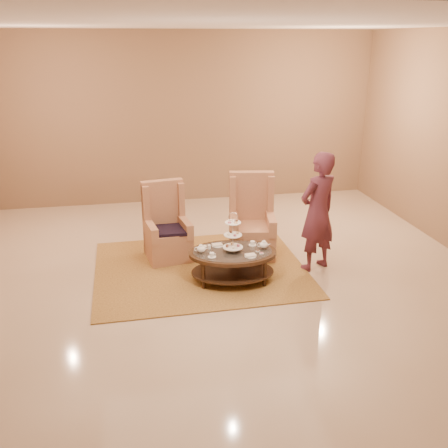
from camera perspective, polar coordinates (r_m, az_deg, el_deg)
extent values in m
plane|color=beige|center=(7.33, -0.49, -6.51)|extent=(8.00, 8.00, 0.00)
cube|color=white|center=(7.33, -0.49, -6.51)|extent=(8.00, 8.00, 0.02)
cube|color=#8C6A4C|center=(10.61, -4.43, 11.88)|extent=(8.00, 0.04, 3.50)
cube|color=#AF893E|center=(7.69, -2.75, -5.10)|extent=(3.19, 2.68, 0.02)
cylinder|color=black|center=(7.01, -2.37, -5.94)|extent=(0.06, 0.06, 0.41)
cylinder|color=black|center=(7.10, 4.69, -5.66)|extent=(0.06, 0.06, 0.41)
cylinder|color=black|center=(7.42, -2.53, -4.38)|extent=(0.06, 0.06, 0.41)
cylinder|color=black|center=(7.50, 4.13, -4.14)|extent=(0.06, 0.06, 0.41)
cylinder|color=silver|center=(7.04, 1.02, -1.17)|extent=(0.01, 0.01, 0.52)
torus|color=silver|center=(6.95, 1.03, 0.81)|extent=(0.13, 0.02, 0.13)
cylinder|color=white|center=(7.11, 1.01, -2.64)|extent=(0.32, 0.32, 0.01)
cylinder|color=white|center=(7.04, 1.02, -1.25)|extent=(0.28, 0.28, 0.01)
cylinder|color=white|center=(6.97, 1.03, 0.17)|extent=(0.25, 0.25, 0.01)
cylinder|color=#B45C6C|center=(7.11, 1.65, -2.46)|extent=(0.05, 0.05, 0.03)
cylinder|color=tan|center=(7.18, 0.95, -2.24)|extent=(0.05, 0.05, 0.03)
cylinder|color=brown|center=(7.10, 0.37, -2.50)|extent=(0.05, 0.05, 0.03)
cylinder|color=white|center=(7.03, 1.08, -2.73)|extent=(0.05, 0.05, 0.03)
ellipsoid|color=tan|center=(7.06, 1.55, -1.02)|extent=(0.05, 0.05, 0.03)
ellipsoid|color=brown|center=(7.09, 0.80, -0.90)|extent=(0.05, 0.05, 0.03)
ellipsoid|color=white|center=(7.01, 0.49, -1.18)|extent=(0.05, 0.05, 0.03)
ellipsoid|color=#B45C6C|center=(6.97, 1.25, -1.29)|extent=(0.05, 0.05, 0.03)
cube|color=brown|center=(7.01, 1.42, 0.39)|extent=(0.05, 0.04, 0.02)
cube|color=white|center=(7.01, 0.70, 0.42)|extent=(0.05, 0.04, 0.02)
cube|color=#B45C6C|center=(6.93, 0.63, 0.17)|extent=(0.05, 0.04, 0.02)
cube|color=tan|center=(6.92, 1.36, 0.14)|extent=(0.05, 0.04, 0.02)
ellipsoid|color=white|center=(7.07, -2.65, -2.87)|extent=(0.14, 0.14, 0.10)
cylinder|color=white|center=(7.05, -2.66, -2.48)|extent=(0.06, 0.06, 0.01)
sphere|color=white|center=(7.04, -2.66, -2.38)|extent=(0.02, 0.02, 0.02)
cone|color=white|center=(7.07, -2.02, -2.81)|extent=(0.08, 0.03, 0.05)
torus|color=white|center=(7.06, -3.15, -2.88)|extent=(0.07, 0.02, 0.07)
ellipsoid|color=white|center=(7.22, 4.57, -2.39)|extent=(0.14, 0.14, 0.10)
cylinder|color=white|center=(7.20, 4.58, -2.01)|extent=(0.06, 0.06, 0.01)
sphere|color=white|center=(7.19, 4.58, -1.92)|extent=(0.02, 0.02, 0.02)
cone|color=white|center=(7.23, 5.17, -2.33)|extent=(0.08, 0.03, 0.05)
torus|color=white|center=(7.21, 4.08, -2.41)|extent=(0.07, 0.02, 0.07)
cylinder|color=white|center=(6.94, -1.39, -3.77)|extent=(0.12, 0.12, 0.01)
cylinder|color=white|center=(6.93, -1.39, -3.53)|extent=(0.07, 0.07, 0.06)
torus|color=white|center=(6.93, -1.07, -3.52)|extent=(0.04, 0.01, 0.04)
cylinder|color=white|center=(7.34, 3.27, -2.41)|extent=(0.12, 0.12, 0.01)
cylinder|color=white|center=(7.33, 3.28, -2.18)|extent=(0.07, 0.07, 0.06)
torus|color=white|center=(7.33, 3.58, -2.17)|extent=(0.04, 0.01, 0.04)
cylinder|color=white|center=(7.31, -0.77, -2.48)|extent=(0.18, 0.18, 0.01)
cube|color=beige|center=(7.30, -0.77, -2.38)|extent=(0.15, 0.12, 0.02)
cylinder|color=white|center=(6.97, 3.04, -3.68)|extent=(0.18, 0.18, 0.01)
cube|color=beige|center=(6.97, 3.04, -3.57)|extent=(0.15, 0.12, 0.02)
cylinder|color=white|center=(7.20, -1.70, -2.64)|extent=(0.05, 0.05, 0.06)
cylinder|color=white|center=(7.05, 4.31, -3.39)|extent=(0.06, 0.06, 0.01)
cylinder|color=#B45C6C|center=(7.05, 4.31, -3.32)|extent=(0.05, 0.05, 0.01)
cylinder|color=white|center=(7.13, 3.87, -3.10)|extent=(0.06, 0.06, 0.01)
cylinder|color=brown|center=(7.12, 3.87, -3.03)|extent=(0.05, 0.05, 0.01)
cylinder|color=white|center=(7.28, -2.22, -2.56)|extent=(0.06, 0.06, 0.01)
cylinder|color=white|center=(7.27, -2.22, -2.49)|extent=(0.05, 0.05, 0.01)
cube|color=#B67A56|center=(8.01, -6.37, -2.63)|extent=(0.76, 0.76, 0.40)
cube|color=#B67A56|center=(7.88, -6.36, -1.11)|extent=(0.65, 0.65, 0.09)
cube|color=#B67A56|center=(8.11, -6.95, 0.80)|extent=(0.67, 0.24, 1.23)
cube|color=#B67A56|center=(7.93, -8.97, 2.40)|extent=(0.13, 0.22, 0.57)
cube|color=#B67A56|center=(8.05, -5.01, 2.84)|extent=(0.13, 0.22, 0.57)
cube|color=#B67A56|center=(7.80, -8.33, -0.84)|extent=(0.21, 0.61, 0.25)
cube|color=#B67A56|center=(7.91, -4.45, -0.36)|extent=(0.21, 0.61, 0.25)
cube|color=black|center=(7.83, -6.33, -0.73)|extent=(0.53, 0.48, 0.06)
cube|color=#B67A56|center=(8.10, 3.19, -2.15)|extent=(0.82, 0.82, 0.43)
cube|color=#B67A56|center=(7.95, 3.25, -0.53)|extent=(0.70, 0.70, 0.10)
cube|color=#B67A56|center=(8.22, 3.10, 1.53)|extent=(0.73, 0.26, 1.32)
cube|color=#B67A56|center=(8.07, 0.99, 3.47)|extent=(0.14, 0.24, 0.61)
cube|color=#B67A56|center=(8.11, 5.32, 3.48)|extent=(0.14, 0.24, 0.61)
cube|color=#B67A56|center=(7.91, 1.13, 0.00)|extent=(0.23, 0.65, 0.26)
cube|color=#B67A56|center=(7.95, 5.38, 0.03)|extent=(0.23, 0.65, 0.26)
imported|color=#572534|center=(7.52, 10.66, 1.36)|extent=(0.78, 0.67, 1.82)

